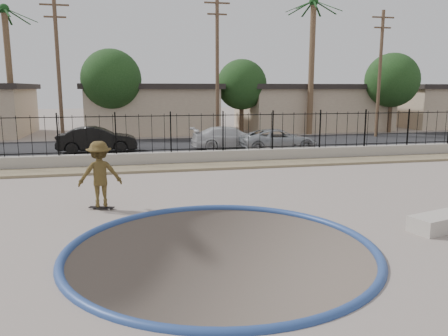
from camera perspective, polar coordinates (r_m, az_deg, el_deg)
name	(u,v)px	position (r m, az deg, el deg)	size (l,w,h in m)	color
ground	(169,180)	(22.66, -7.24, -1.57)	(120.00, 120.00, 2.20)	gray
bowl_pit	(221,249)	(9.95, -0.38, -10.58)	(6.84, 6.84, 1.80)	#51453E
coping_ring	(221,249)	(9.95, -0.38, -10.58)	(7.04, 7.04, 0.20)	navy
rock_strip	(174,168)	(19.70, -6.57, 0.06)	(42.00, 1.60, 0.11)	#92815F
retaining_wall	(171,158)	(20.74, -6.90, 1.26)	(42.00, 0.45, 0.60)	#9E978A
fence	(171,133)	(20.58, -6.97, 4.56)	(40.00, 0.04, 1.80)	black
street	(161,146)	(27.39, -8.25, 2.84)	(90.00, 8.00, 0.04)	black
house_center	(152,108)	(36.67, -9.45, 7.76)	(10.60, 8.60, 3.90)	tan
house_east	(311,106)	(39.94, 11.24, 7.90)	(12.60, 8.60, 3.90)	tan
house_east_far	(447,105)	(47.30, 27.12, 7.33)	(11.60, 8.60, 3.90)	tan
palm_mid	(7,43)	(35.17, -26.50, 14.43)	(2.30, 2.30, 9.30)	brown
palm_right	(312,38)	(35.18, 11.48, 16.32)	(2.30, 2.30, 10.30)	brown
utility_pole_left	(58,69)	(29.39, -20.81, 11.95)	(1.70, 0.24, 9.00)	#473323
utility_pole_mid	(217,67)	(29.72, -0.89, 13.07)	(1.70, 0.24, 9.50)	#473323
utility_pole_right	(380,72)	(34.19, 19.68, 11.70)	(1.70, 0.24, 9.00)	#473323
street_tree_left	(111,79)	(33.11, -14.52, 11.14)	(4.32, 4.32, 6.36)	#473323
street_tree_mid	(242,85)	(35.24, 2.33, 10.82)	(3.96, 3.96, 5.83)	#473323
street_tree_right	(392,80)	(38.32, 21.10, 10.64)	(4.32, 4.32, 6.36)	#473323
skater	(100,177)	(13.37, -15.88, -1.17)	(1.26, 0.72, 1.95)	brown
skateboard	(102,207)	(13.58, -15.69, -4.98)	(0.78, 0.42, 0.07)	black
concrete_ledge	(439,222)	(12.43, 26.25, -6.40)	(1.60, 0.70, 0.40)	#B0A89C
car_b	(97,140)	(25.30, -16.23, 3.58)	(1.50, 4.31, 1.42)	black
car_c	(230,138)	(25.60, 0.81, 3.95)	(1.85, 4.54, 1.32)	silver
car_d	(278,140)	(25.09, 7.11, 3.66)	(2.06, 4.47, 1.24)	#979B9F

